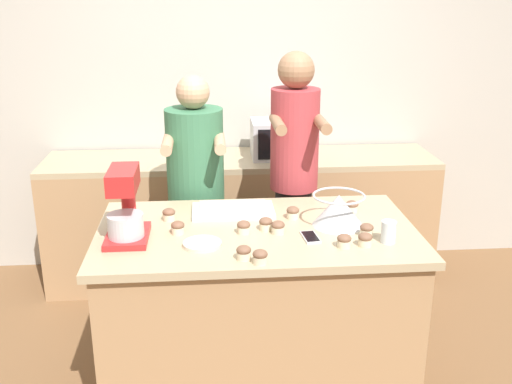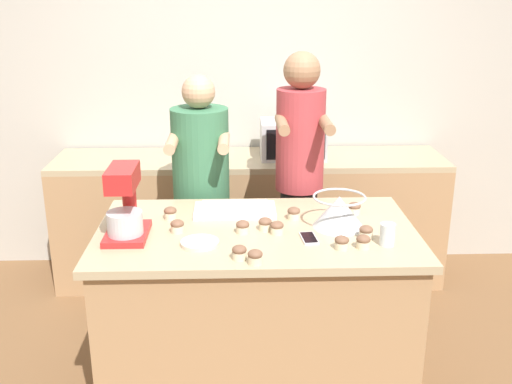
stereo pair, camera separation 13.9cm
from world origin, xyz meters
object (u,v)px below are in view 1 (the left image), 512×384
(cell_phone, at_px, (310,237))
(cupcake_12, at_px, (352,206))
(cupcake_5, at_px, (244,227))
(cupcake_1, at_px, (244,253))
(baking_tray, at_px, (233,210))
(cupcake_11, at_px, (266,224))
(cupcake_7, at_px, (367,230))
(cupcake_10, at_px, (125,218))
(mixing_bowl, at_px, (338,209))
(stand_mixer, at_px, (125,209))
(drinking_glass, at_px, (388,232))
(cupcake_9, at_px, (293,213))
(microwave_oven, at_px, (283,139))
(person_right, at_px, (294,185))
(cupcake_6, at_px, (260,257))
(cupcake_2, at_px, (278,227))
(cupcake_4, at_px, (365,239))
(small_plate, at_px, (202,244))
(cupcake_8, at_px, (178,227))
(cupcake_0, at_px, (344,241))
(person_left, at_px, (196,202))
(cupcake_3, at_px, (169,214))

(cell_phone, xyz_separation_m, cupcake_12, (0.28, 0.33, 0.03))
(cupcake_5, bearing_deg, cupcake_1, -93.54)
(baking_tray, bearing_deg, cupcake_11, -59.12)
(cupcake_7, bearing_deg, cupcake_10, 167.55)
(cupcake_7, bearing_deg, mixing_bowl, 125.50)
(baking_tray, xyz_separation_m, cupcake_12, (0.64, -0.04, 0.01))
(stand_mixer, height_order, cell_phone, stand_mixer)
(drinking_glass, distance_m, cupcake_10, 1.32)
(stand_mixer, relative_size, mixing_bowl, 1.33)
(cupcake_7, height_order, cupcake_9, same)
(cell_phone, bearing_deg, cupcake_5, 164.40)
(microwave_oven, relative_size, cupcake_1, 6.84)
(baking_tray, relative_size, microwave_oven, 0.96)
(drinking_glass, bearing_deg, baking_tray, 147.51)
(cupcake_5, height_order, cupcake_9, same)
(person_right, bearing_deg, cupcake_6, -105.65)
(cupcake_9, distance_m, cupcake_11, 0.21)
(person_right, distance_m, cupcake_6, 1.13)
(cupcake_2, distance_m, cupcake_10, 0.79)
(cupcake_10, bearing_deg, cupcake_2, -14.15)
(cupcake_4, bearing_deg, person_right, 102.04)
(stand_mixer, distance_m, small_plate, 0.40)
(baking_tray, relative_size, cupcake_6, 6.54)
(cupcake_6, distance_m, cupcake_8, 0.53)
(person_right, height_order, cupcake_4, person_right)
(drinking_glass, bearing_deg, cupcake_8, 169.26)
(drinking_glass, bearing_deg, cupcake_4, -164.83)
(microwave_oven, distance_m, cupcake_11, 1.41)
(microwave_oven, xyz_separation_m, cupcake_6, (-0.33, -1.77, -0.09))
(person_right, relative_size, small_plate, 9.58)
(cupcake_7, height_order, cupcake_12, same)
(cupcake_0, relative_size, cupcake_12, 1.00)
(cell_phone, distance_m, drinking_glass, 0.37)
(person_right, distance_m, drinking_glass, 0.97)
(mixing_bowl, distance_m, cupcake_4, 0.28)
(person_left, bearing_deg, cupcake_10, -122.28)
(cupcake_0, distance_m, cupcake_12, 0.48)
(person_left, distance_m, cupcake_11, 0.80)
(cupcake_0, bearing_deg, microwave_oven, 92.77)
(cell_phone, bearing_deg, cupcake_8, 170.26)
(mixing_bowl, height_order, small_plate, mixing_bowl)
(baking_tray, height_order, cupcake_8, cupcake_8)
(drinking_glass, xyz_separation_m, cupcake_6, (-0.63, -0.18, -0.02))
(cupcake_5, bearing_deg, stand_mixer, -177.09)
(cupcake_8, bearing_deg, drinking_glass, -10.74)
(cupcake_10, bearing_deg, cupcake_0, -20.09)
(person_right, bearing_deg, cupcake_9, -98.76)
(small_plate, distance_m, cupcake_9, 0.57)
(cupcake_1, height_order, cupcake_3, same)
(cupcake_2, bearing_deg, mixing_bowl, 14.62)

